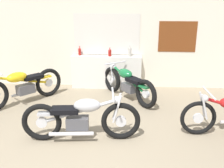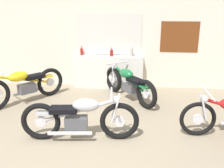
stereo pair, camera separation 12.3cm
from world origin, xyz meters
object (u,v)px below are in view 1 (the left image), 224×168
bottle_leftmost (80,51)px  bottle_center (130,51)px  motorcycle_silver (81,118)px  motorcycle_green (128,83)px  bottle_left_center (110,52)px  motorcycle_yellow (22,86)px

bottle_leftmost → bottle_center: bottle_center is taller
bottle_leftmost → motorcycle_silver: bottle_leftmost is taller
motorcycle_green → bottle_left_center: bearing=121.8°
bottle_leftmost → motorcycle_yellow: size_ratio=0.15×
motorcycle_green → motorcycle_silver: (-0.75, -1.97, 0.02)m
bottle_leftmost → motorcycle_green: (1.29, -0.85, -0.59)m
bottle_leftmost → bottle_center: size_ratio=0.79×
bottle_left_center → motorcycle_green: size_ratio=0.14×
bottle_center → motorcycle_silver: (-0.78, -2.74, -0.60)m
motorcycle_green → motorcycle_yellow: (-2.39, -0.44, 0.03)m
bottle_center → motorcycle_green: size_ratio=0.19×
bottle_center → motorcycle_green: bearing=-92.2°
bottle_center → motorcycle_yellow: bottle_center is taller
bottle_leftmost → motorcycle_silver: bearing=-79.1°
bottle_leftmost → bottle_center: (1.32, -0.08, 0.03)m
motorcycle_yellow → motorcycle_silver: motorcycle_yellow is taller
bottle_left_center → motorcycle_green: 1.10m
bottle_leftmost → motorcycle_yellow: 1.78m
bottle_left_center → motorcycle_yellow: bearing=-146.9°
motorcycle_green → motorcycle_yellow: size_ratio=0.98×
motorcycle_green → bottle_center: bearing=87.8°
bottle_center → motorcycle_silver: size_ratio=0.15×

